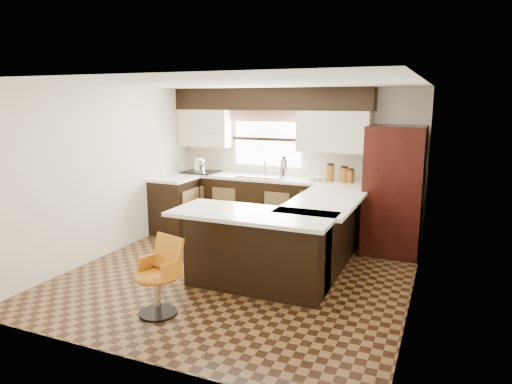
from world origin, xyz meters
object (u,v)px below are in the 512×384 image
at_px(refrigerator, 394,190).
at_px(peninsula_return, 257,251).
at_px(bar_chair, 157,277).
at_px(peninsula_long, 322,235).

bearing_deg(refrigerator, peninsula_return, -123.39).
height_order(refrigerator, bar_chair, refrigerator).
relative_size(peninsula_long, bar_chair, 2.38).
bearing_deg(bar_chair, peninsula_long, 75.16).
relative_size(peninsula_return, refrigerator, 0.89).
distance_m(peninsula_return, refrigerator, 2.42).
relative_size(peninsula_long, refrigerator, 1.05).
bearing_deg(refrigerator, peninsula_long, -127.80).
relative_size(peninsula_return, bar_chair, 2.02).
xyz_separation_m(peninsula_long, peninsula_return, (-0.53, -0.97, 0.00)).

